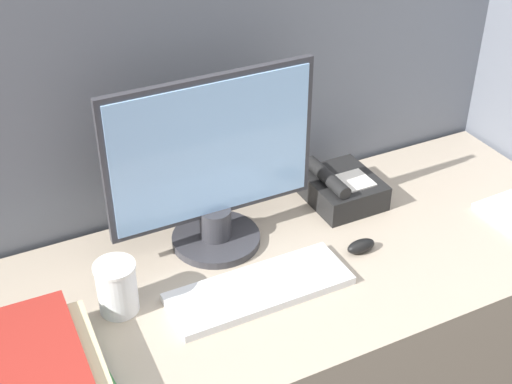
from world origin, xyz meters
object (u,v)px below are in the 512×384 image
object	(u,v)px
coffee_cup	(117,287)
book_stack	(43,364)
monitor	(213,172)
mouse	(361,246)
keyboard	(259,289)
desk_telephone	(341,188)

from	to	relation	value
coffee_cup	book_stack	bearing A→B (deg)	-145.24
monitor	mouse	distance (m)	0.41
monitor	coffee_cup	bearing A→B (deg)	-155.89
coffee_cup	book_stack	world-z (taller)	coffee_cup
keyboard	book_stack	distance (m)	0.50
desk_telephone	book_stack	bearing A→B (deg)	-162.02
mouse	desk_telephone	distance (m)	0.23
keyboard	desk_telephone	world-z (taller)	desk_telephone
monitor	mouse	size ratio (longest dim) A/B	6.84
monitor	coffee_cup	xyz separation A→B (m)	(-0.29, -0.13, -0.14)
mouse	book_stack	size ratio (longest dim) A/B	0.26
coffee_cup	keyboard	bearing A→B (deg)	-16.48
mouse	book_stack	world-z (taller)	book_stack
keyboard	coffee_cup	size ratio (longest dim) A/B	3.41
mouse	book_stack	bearing A→B (deg)	-175.21
keyboard	coffee_cup	world-z (taller)	coffee_cup
mouse	book_stack	distance (m)	0.79
keyboard	book_stack	bearing A→B (deg)	-174.87
keyboard	mouse	size ratio (longest dim) A/B	5.60
monitor	desk_telephone	bearing A→B (deg)	2.29
keyboard	monitor	bearing A→B (deg)	93.10
monitor	coffee_cup	distance (m)	0.35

